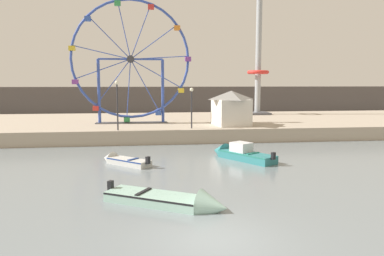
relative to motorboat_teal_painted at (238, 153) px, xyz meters
The scene contains 11 objects.
ground_plane 13.44m from the motorboat_teal_painted, 107.59° to the right, with size 240.00×240.00×0.00m, color slate.
quay_promenade 15.83m from the motorboat_teal_painted, 104.86° to the left, with size 110.00×18.19×1.20m, color tan.
distant_town_skyline 36.69m from the motorboat_teal_painted, 96.36° to the left, with size 140.00×3.00×4.40m, color #564C47.
motorboat_teal_painted is the anchor object (origin of this frame).
motorboat_pale_grey 7.72m from the motorboat_teal_painted, behind, with size 3.44×3.29×1.00m.
motorboat_seafoam 10.64m from the motorboat_teal_painted, 117.78° to the right, with size 5.33×3.90×1.31m.
ferris_wheel_blue_frame 15.82m from the motorboat_teal_painted, 121.28° to the left, with size 11.42×1.20×11.73m.
drop_tower_steel_tower 23.01m from the motorboat_teal_painted, 69.58° to the left, with size 2.80×2.80×15.74m.
carnival_booth_white_ticket 9.82m from the motorboat_teal_painted, 79.69° to the left, with size 3.50×4.12×3.16m.
promenade_lamp_near 11.36m from the motorboat_teal_painted, 140.94° to the left, with size 0.32×0.32×4.06m.
promenade_lamp_far 8.33m from the motorboat_teal_painted, 106.60° to the left, with size 0.32×0.32×3.47m.
Camera 1 is at (-2.20, -11.74, 5.15)m, focal length 35.33 mm.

